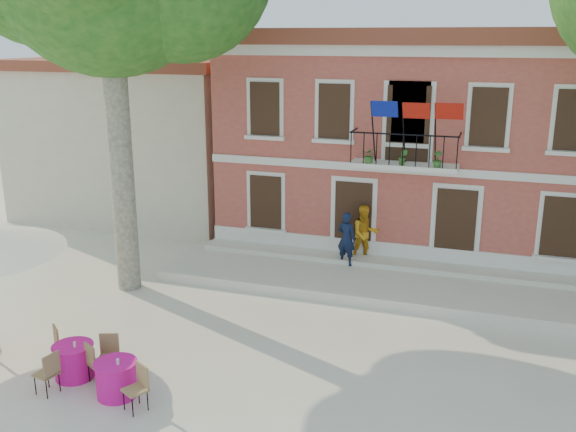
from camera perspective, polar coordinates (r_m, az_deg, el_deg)
The scene contains 8 objects.
ground at distance 16.05m, azimuth -0.61°, elevation -11.18°, with size 90.00×90.00×0.00m, color beige.
main_building at distance 23.92m, azimuth 11.90°, elevation 7.01°, with size 13.50×9.59×7.50m.
neighbor_west at distance 28.62m, azimuth -11.57°, elevation 7.27°, with size 9.40×9.40×6.40m.
terrace at distance 19.46m, azimuth 9.28°, elevation -5.93°, with size 14.00×3.40×0.30m, color silver.
pedestrian_navy at distance 20.12m, azimuth 5.22°, elevation -2.02°, with size 0.62×0.41×1.71m, color #0F1934.
pedestrian_orange at distance 20.51m, azimuth 6.86°, elevation -1.55°, with size 0.89×0.69×1.82m, color orange.
cafe_table_0 at distance 15.13m, azimuth -18.51°, elevation -11.99°, with size 1.84×1.76×0.95m.
cafe_table_1 at distance 14.19m, azimuth -15.01°, elevation -13.69°, with size 1.89×1.28×0.95m.
Camera 1 is at (4.70, -13.52, 7.26)m, focal length 40.00 mm.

